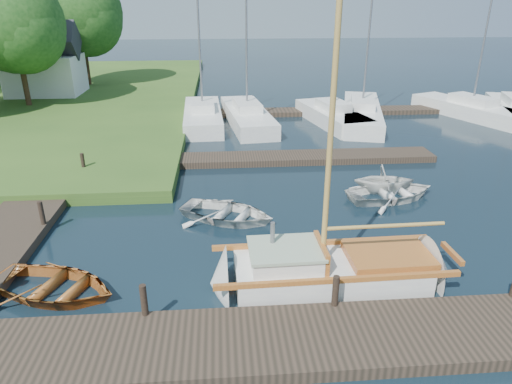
{
  "coord_description": "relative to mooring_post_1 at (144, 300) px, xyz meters",
  "views": [
    {
      "loc": [
        -1.11,
        -13.89,
        7.1
      ],
      "look_at": [
        0.0,
        0.0,
        1.2
      ],
      "focal_mm": 32.0,
      "sensor_mm": 36.0,
      "label": 1
    }
  ],
  "objects": [
    {
      "name": "ground",
      "position": [
        3.0,
        5.0,
        -0.7
      ],
      "size": [
        160.0,
        160.0,
        0.0
      ],
      "primitive_type": "plane",
      "color": "black",
      "rests_on": "ground"
    },
    {
      "name": "near_dock",
      "position": [
        3.0,
        -1.0,
        -0.55
      ],
      "size": [
        18.0,
        2.2,
        0.3
      ],
      "primitive_type": "cube",
      "color": "black",
      "rests_on": "ground"
    },
    {
      "name": "left_dock",
      "position": [
        -5.0,
        7.0,
        -0.55
      ],
      "size": [
        2.2,
        18.0,
        0.3
      ],
      "primitive_type": "cube",
      "color": "black",
      "rests_on": "ground"
    },
    {
      "name": "far_dock",
      "position": [
        5.0,
        11.5,
        -0.55
      ],
      "size": [
        14.0,
        1.6,
        0.3
      ],
      "primitive_type": "cube",
      "color": "black",
      "rests_on": "ground"
    },
    {
      "name": "pontoon",
      "position": [
        13.0,
        21.0,
        -0.55
      ],
      "size": [
        30.0,
        1.6,
        0.3
      ],
      "primitive_type": "cube",
      "color": "black",
      "rests_on": "ground"
    },
    {
      "name": "mooring_post_1",
      "position": [
        0.0,
        0.0,
        0.0
      ],
      "size": [
        0.16,
        0.16,
        0.8
      ],
      "primitive_type": "cylinder",
      "color": "black",
      "rests_on": "near_dock"
    },
    {
      "name": "mooring_post_2",
      "position": [
        4.5,
        0.0,
        0.0
      ],
      "size": [
        0.16,
        0.16,
        0.8
      ],
      "primitive_type": "cylinder",
      "color": "black",
      "rests_on": "near_dock"
    },
    {
      "name": "mooring_post_4",
      "position": [
        -4.0,
        5.0,
        0.0
      ],
      "size": [
        0.16,
        0.16,
        0.8
      ],
      "primitive_type": "cylinder",
      "color": "black",
      "rests_on": "left_dock"
    },
    {
      "name": "mooring_post_5",
      "position": [
        -4.0,
        10.0,
        0.0
      ],
      "size": [
        0.16,
        0.16,
        0.8
      ],
      "primitive_type": "cylinder",
      "color": "black",
      "rests_on": "left_dock"
    },
    {
      "name": "sailboat",
      "position": [
        4.83,
        1.32,
        -0.36
      ],
      "size": [
        7.19,
        2.13,
        9.83
      ],
      "rotation": [
        0.0,
        0.0,
        0.02
      ],
      "color": "silver",
      "rests_on": "ground"
    },
    {
      "name": "dinghy",
      "position": [
        -2.56,
        1.42,
        -0.34
      ],
      "size": [
        4.11,
        3.54,
        0.72
      ],
      "primitive_type": "imported",
      "rotation": [
        0.0,
        0.0,
        1.21
      ],
      "color": "#98471E",
      "rests_on": "ground"
    },
    {
      "name": "tender_a",
      "position": [
        2.03,
        5.45,
        -0.35
      ],
      "size": [
        4.07,
        3.63,
        0.7
      ],
      "primitive_type": "imported",
      "rotation": [
        0.0,
        0.0,
        1.11
      ],
      "color": "silver",
      "rests_on": "ground"
    },
    {
      "name": "tender_c",
      "position": [
        8.37,
        6.76,
        -0.34
      ],
      "size": [
        3.89,
        3.1,
        0.72
      ],
      "primitive_type": "imported",
      "rotation": [
        0.0,
        0.0,
        1.76
      ],
      "color": "silver",
      "rests_on": "ground"
    },
    {
      "name": "tender_d",
      "position": [
        8.29,
        7.41,
        -0.08
      ],
      "size": [
        2.49,
        2.2,
        1.24
      ],
      "primitive_type": "imported",
      "rotation": [
        0.0,
        0.0,
        1.5
      ],
      "color": "silver",
      "rests_on": "ground"
    },
    {
      "name": "marina_boat_0",
      "position": [
        0.83,
        18.99,
        -0.14
      ],
      "size": [
        2.51,
        8.03,
        9.81
      ],
      "rotation": [
        0.0,
        0.0,
        1.61
      ],
      "color": "silver",
      "rests_on": "ground"
    },
    {
      "name": "marina_boat_1",
      "position": [
        3.55,
        18.75,
        -0.14
      ],
      "size": [
        3.16,
        8.66,
        10.36
      ],
      "rotation": [
        0.0,
        0.0,
        1.69
      ],
      "color": "silver",
      "rests_on": "ground"
    },
    {
      "name": "marina_boat_2",
      "position": [
        8.79,
        18.32,
        -0.11
      ],
      "size": [
        3.59,
        7.25,
        12.18
      ],
      "rotation": [
        0.0,
        0.0,
        1.78
      ],
      "color": "silver",
      "rests_on": "ground"
    },
    {
      "name": "marina_boat_3",
      "position": [
        10.86,
        19.02,
        -0.13
      ],
      "size": [
        4.7,
        10.06,
        11.6
      ],
      "rotation": [
        0.0,
        0.0,
        1.31
      ],
      "color": "silver",
      "rests_on": "ground"
    },
    {
      "name": "marina_boat_5",
      "position": [
        18.16,
        19.19,
        -0.13
      ],
      "size": [
        5.19,
        8.56,
        11.59
      ],
      "rotation": [
        0.0,
        0.0,
        1.96
      ],
      "color": "silver",
      "rests_on": "ground"
    },
    {
      "name": "house_c",
      "position": [
        -11.0,
        27.0,
        1.88
      ],
      "size": [
        5.25,
        4.0,
        5.28
      ],
      "color": "white",
      "rests_on": "shore"
    },
    {
      "name": "tree_3",
      "position": [
        -11.0,
        23.05,
        5.11
      ],
      "size": [
        6.41,
        6.38,
        8.74
      ],
      "color": "#332114",
      "rests_on": "shore"
    },
    {
      "name": "tree_7",
      "position": [
        -9.0,
        31.05,
        5.5
      ],
      "size": [
        6.83,
        6.83,
        9.38
      ],
      "color": "#332114",
      "rests_on": "shore"
    }
  ]
}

